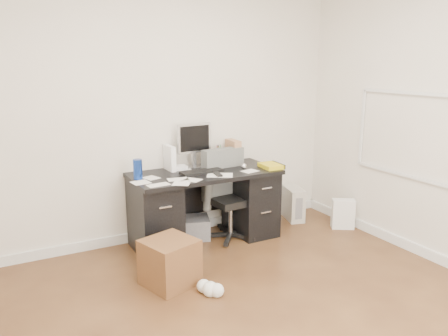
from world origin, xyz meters
The scene contains 18 objects.
ground centered at (0.00, 0.00, 0.00)m, with size 4.00×4.00×0.00m, color #412615.
room_shell centered at (0.03, 0.03, 1.66)m, with size 4.02×4.02×2.71m.
desk centered at (0.30, 1.65, 0.40)m, with size 1.50×0.70×0.75m.
loose_papers centered at (0.10, 1.60, 0.75)m, with size 1.10×0.60×0.00m, color silver, non-canonical shape.
lcd_monitor centered at (0.28, 1.86, 0.99)m, with size 0.38×0.22×0.48m, color #B4B5B9, non-canonical shape.
keyboard centered at (0.25, 1.62, 0.76)m, with size 0.43×0.15×0.02m, color black.
computer_mouse centered at (0.70, 1.56, 0.78)m, with size 0.06×0.06×0.06m, color #B4B5B9.
travel_mug centered at (-0.39, 1.68, 0.85)m, with size 0.09×0.09×0.19m, color #163697.
white_binder centered at (0.01, 1.88, 0.88)m, with size 0.10×0.22×0.26m, color white.
magazine_file centered at (0.74, 1.84, 0.88)m, with size 0.11×0.22×0.26m, color #9F704C.
pen_cup centered at (0.58, 1.89, 0.86)m, with size 0.09×0.09×0.22m, color #5C2E1A, non-canonical shape.
yellow_book centered at (0.99, 1.47, 0.77)m, with size 0.19×0.25×0.04m, color gold.
paper_remote centered at (0.37, 1.45, 0.76)m, with size 0.25×0.20×0.02m, color silver, non-canonical shape.
office_chair centered at (0.57, 1.60, 0.47)m, with size 0.54×0.54×0.95m, color #565957, non-canonical shape.
pc_tower centered at (1.52, 1.76, 0.19)m, with size 0.17×0.38×0.38m, color #B5B0A4.
shopping_bag centered at (1.83, 1.24, 0.17)m, with size 0.25×0.18×0.33m, color white.
wicker_basket centered at (-0.37, 0.95, 0.20)m, with size 0.39×0.39×0.39m, color #462C15.
desk_printer centered at (0.20, 1.80, 0.11)m, with size 0.37×0.31×0.22m, color slate.
Camera 1 is at (-1.56, -2.24, 1.83)m, focal length 35.00 mm.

